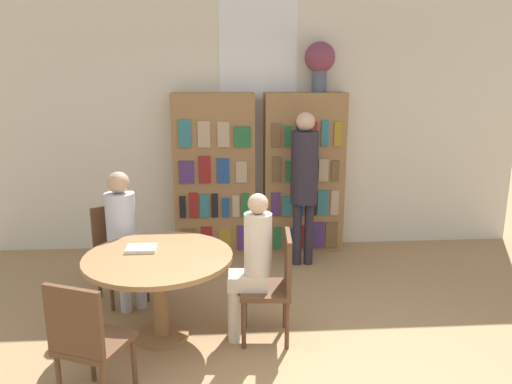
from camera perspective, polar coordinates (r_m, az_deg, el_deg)
The scene contains 12 objects.
wall_back at distance 6.00m, azimuth 0.24°, elevation 7.73°, with size 6.40×0.07×3.00m.
bookshelf_left at distance 5.88m, azimuth -4.79°, elevation 1.98°, with size 0.94×0.34×1.89m.
bookshelf_right at distance 5.96m, azimuth 5.46°, elevation 2.12°, with size 0.94×0.34×1.89m.
flower_vase at distance 5.87m, azimuth 7.30°, elevation 14.66°, with size 0.35×0.35×0.56m.
reading_table at distance 4.11m, azimuth -11.03°, elevation -8.68°, with size 1.18×1.18×0.72m.
chair_near_camera at distance 3.46m, azimuth -18.77°, elevation -15.60°, with size 0.52×0.52×0.89m.
chair_left_side at distance 4.95m, azimuth -15.52°, elevation -6.16°, with size 0.55×0.55×0.89m.
chair_far_side at distance 4.07m, azimuth 2.19°, elevation -10.16°, with size 0.43×0.43×0.89m.
seated_reader_left at distance 4.72m, azimuth -14.94°, elevation -4.24°, with size 0.40×0.41×1.26m.
seated_reader_right at distance 4.00m, azimuth -0.53°, elevation -7.88°, with size 0.36×0.25×1.23m.
librarian_standing at distance 5.44m, azimuth 5.55°, elevation 2.11°, with size 0.30×0.57×1.71m.
open_book_on_table at distance 4.19m, azimuth -12.96°, elevation -6.32°, with size 0.24×0.18×0.03m.
Camera 1 is at (-0.43, -2.66, 2.17)m, focal length 35.00 mm.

